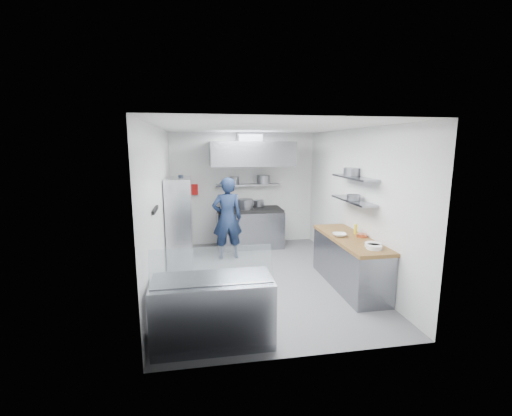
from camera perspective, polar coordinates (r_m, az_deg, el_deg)
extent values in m
plane|color=slate|center=(6.65, 0.89, -11.60)|extent=(5.00, 5.00, 0.00)
plane|color=silver|center=(6.17, 0.97, 13.28)|extent=(5.00, 5.00, 0.00)
cube|color=white|center=(8.70, -2.12, 3.20)|extent=(3.60, 2.80, 0.02)
cube|color=white|center=(3.89, 7.80, -5.97)|extent=(3.60, 2.80, 0.02)
cube|color=white|center=(6.19, -15.68, -0.13)|extent=(2.80, 5.00, 0.02)
cube|color=white|center=(6.82, 15.96, 0.80)|extent=(2.80, 5.00, 0.02)
cube|color=gray|center=(8.50, -1.05, -3.48)|extent=(1.60, 0.80, 0.90)
cube|color=black|center=(8.40, -1.06, -0.30)|extent=(1.57, 0.78, 0.06)
cylinder|color=slate|center=(8.39, -4.95, 0.56)|extent=(0.31, 0.31, 0.20)
cylinder|color=slate|center=(8.32, -1.75, 0.64)|extent=(0.38, 0.38, 0.24)
cylinder|color=slate|center=(8.69, 0.45, 0.80)|extent=(0.26, 0.26, 0.16)
cube|color=gray|center=(8.54, -1.32, 3.88)|extent=(1.60, 0.30, 0.04)
cylinder|color=slate|center=(8.63, -3.64, 4.66)|extent=(0.24, 0.24, 0.18)
cylinder|color=slate|center=(8.52, 1.25, 4.75)|extent=(0.31, 0.31, 0.22)
cube|color=gray|center=(8.08, -0.90, 9.06)|extent=(1.90, 1.15, 0.55)
cube|color=slate|center=(8.30, -1.16, 11.72)|extent=(0.55, 0.55, 0.24)
cube|color=#A70E0D|center=(8.56, -10.40, 3.06)|extent=(0.22, 0.10, 0.26)
imported|color=#14203C|center=(7.55, -4.81, -1.73)|extent=(0.69, 0.48, 1.82)
cube|color=silver|center=(7.17, -12.61, -2.46)|extent=(0.50, 0.90, 1.85)
cube|color=white|center=(7.37, -12.51, -3.11)|extent=(0.18, 0.22, 0.20)
cube|color=yellow|center=(7.59, -12.55, 1.14)|extent=(0.13, 0.16, 0.14)
cylinder|color=black|center=(7.22, -12.42, 4.68)|extent=(0.10, 0.10, 0.18)
cube|color=black|center=(5.28, -16.45, -0.29)|extent=(0.04, 0.55, 0.05)
cube|color=gray|center=(6.40, 15.24, -8.85)|extent=(0.62, 2.00, 0.84)
cube|color=brown|center=(6.27, 15.44, -4.96)|extent=(0.65, 2.04, 0.06)
cylinder|color=white|center=(5.79, 18.93, -5.82)|extent=(0.26, 0.26, 0.06)
cylinder|color=white|center=(5.66, 19.09, -6.18)|extent=(0.24, 0.24, 0.06)
cylinder|color=#D6613C|center=(6.31, 17.22, -4.38)|extent=(0.18, 0.18, 0.06)
cylinder|color=yellow|center=(6.48, 16.27, -3.40)|extent=(0.06, 0.06, 0.18)
imported|color=white|center=(6.24, 13.74, -4.38)|extent=(0.29, 0.29, 0.06)
cube|color=gray|center=(6.47, 15.87, 1.20)|extent=(0.30, 1.30, 0.04)
cube|color=gray|center=(6.42, 16.05, 4.90)|extent=(0.30, 1.30, 0.04)
cylinder|color=slate|center=(6.39, 15.94, 1.73)|extent=(0.24, 0.24, 0.10)
cylinder|color=slate|center=(6.60, 15.62, 5.85)|extent=(0.29, 0.29, 0.14)
cube|color=gray|center=(4.55, -7.18, -16.66)|extent=(1.50, 0.70, 0.85)
cube|color=silver|center=(4.19, -7.30, -9.52)|extent=(1.47, 0.19, 0.42)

